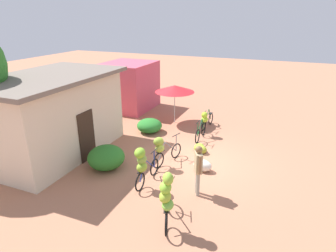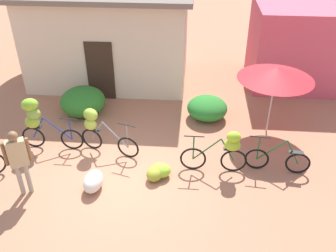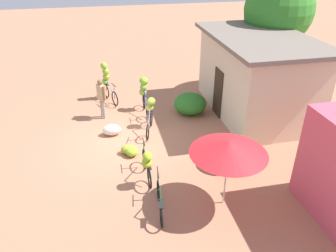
# 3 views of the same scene
# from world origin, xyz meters

# --- Properties ---
(ground_plane) EXTENTS (60.00, 60.00, 0.00)m
(ground_plane) POSITION_xyz_m (0.00, 0.00, 0.00)
(ground_plane) COLOR #AD7053
(building_low) EXTENTS (5.97, 3.73, 3.29)m
(building_low) POSITION_xyz_m (-1.50, 5.76, 1.67)
(building_low) COLOR beige
(building_low) RESTS_ON ground
(tree_behind_building) EXTENTS (3.12, 3.12, 5.40)m
(tree_behind_building) POSITION_xyz_m (-3.63, 7.55, 3.81)
(tree_behind_building) COLOR brown
(tree_behind_building) RESTS_ON ground
(hedge_bush_front_left) EXTENTS (1.40, 1.39, 0.89)m
(hedge_bush_front_left) POSITION_xyz_m (-1.85, 3.04, 0.44)
(hedge_bush_front_left) COLOR #2B7225
(hedge_bush_front_left) RESTS_ON ground
(hedge_bush_front_right) EXTENTS (1.24, 1.25, 0.68)m
(hedge_bush_front_right) POSITION_xyz_m (2.05, 3.12, 0.34)
(hedge_bush_front_right) COLOR #2A7E2C
(hedge_bush_front_right) RESTS_ON ground
(market_umbrella) EXTENTS (2.08, 2.08, 2.06)m
(market_umbrella) POSITION_xyz_m (3.81, 2.47, 1.88)
(market_umbrella) COLOR beige
(market_umbrella) RESTS_ON ground
(bicycle_leftmost) EXTENTS (1.63, 0.68, 1.78)m
(bicycle_leftmost) POSITION_xyz_m (-4.06, -0.36, 1.00)
(bicycle_leftmost) COLOR black
(bicycle_leftmost) RESTS_ON ground
(bicycle_near_pile) EXTENTS (1.73, 0.47, 1.50)m
(bicycle_near_pile) POSITION_xyz_m (-2.49, 1.14, 0.91)
(bicycle_near_pile) COLOR black
(bicycle_near_pile) RESTS_ON ground
(bicycle_center_loaded) EXTENTS (1.67, 0.68, 1.25)m
(bicycle_center_loaded) POSITION_xyz_m (-0.89, 1.14, 0.75)
(bicycle_center_loaded) COLOR black
(bicycle_center_loaded) RESTS_ON ground
(bicycle_by_shop) EXTENTS (1.68, 0.37, 1.20)m
(bicycle_by_shop) POSITION_xyz_m (2.42, 0.50, 0.69)
(bicycle_by_shop) COLOR black
(bicycle_by_shop) RESTS_ON ground
(bicycle_rightmost) EXTENTS (1.61, 0.24, 0.99)m
(bicycle_rightmost) POSITION_xyz_m (3.77, 0.63, 0.34)
(bicycle_rightmost) COLOR black
(bicycle_rightmost) RESTS_ON ground
(banana_pile_on_ground) EXTENTS (0.65, 0.65, 0.35)m
(banana_pile_on_ground) POSITION_xyz_m (0.82, 0.13, 0.17)
(banana_pile_on_ground) COLOR olive
(banana_pile_on_ground) RESTS_ON ground
(produce_sack) EXTENTS (0.48, 0.72, 0.44)m
(produce_sack) POSITION_xyz_m (-0.67, -0.40, 0.22)
(produce_sack) COLOR silver
(produce_sack) RESTS_ON ground
(person_vendor) EXTENTS (0.53, 0.36, 1.72)m
(person_vendor) POSITION_xyz_m (-2.20, -0.66, 1.06)
(person_vendor) COLOR gray
(person_vendor) RESTS_ON ground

